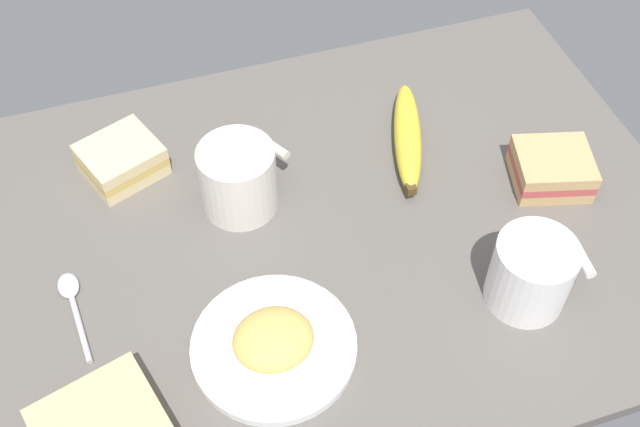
# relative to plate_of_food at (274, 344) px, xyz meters

# --- Properties ---
(tabletop) EXTENTS (0.90, 0.64, 0.02)m
(tabletop) POSITION_rel_plate_of_food_xyz_m (0.10, 0.14, -0.02)
(tabletop) COLOR #5B5651
(tabletop) RESTS_ON ground
(plate_of_food) EXTENTS (0.18, 0.18, 0.04)m
(plate_of_food) POSITION_rel_plate_of_food_xyz_m (0.00, 0.00, 0.00)
(plate_of_food) COLOR white
(plate_of_food) RESTS_ON tabletop
(coffee_mug_black) EXTENTS (0.12, 0.10, 0.09)m
(coffee_mug_black) POSITION_rel_plate_of_food_xyz_m (0.02, 0.21, 0.03)
(coffee_mug_black) COLOR silver
(coffee_mug_black) RESTS_ON tabletop
(coffee_mug_milky) EXTENTS (0.11, 0.09, 0.09)m
(coffee_mug_milky) POSITION_rel_plate_of_food_xyz_m (0.29, -0.02, 0.03)
(coffee_mug_milky) COLOR white
(coffee_mug_milky) RESTS_ON tabletop
(sandwich_main) EXTENTS (0.12, 0.11, 0.04)m
(sandwich_main) POSITION_rel_plate_of_food_xyz_m (-0.11, 0.31, 0.01)
(sandwich_main) COLOR beige
(sandwich_main) RESTS_ON tabletop
(sandwich_side) EXTENTS (0.11, 0.10, 0.04)m
(sandwich_side) POSITION_rel_plate_of_food_xyz_m (0.40, 0.13, 0.01)
(sandwich_side) COLOR tan
(sandwich_side) RESTS_ON tabletop
(banana) EXTENTS (0.10, 0.20, 0.04)m
(banana) POSITION_rel_plate_of_food_xyz_m (0.25, 0.24, 0.01)
(banana) COLOR yellow
(banana) RESTS_ON tabletop
(spoon) EXTENTS (0.03, 0.13, 0.01)m
(spoon) POSITION_rel_plate_of_food_xyz_m (-0.20, 0.13, -0.01)
(spoon) COLOR silver
(spoon) RESTS_ON tabletop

